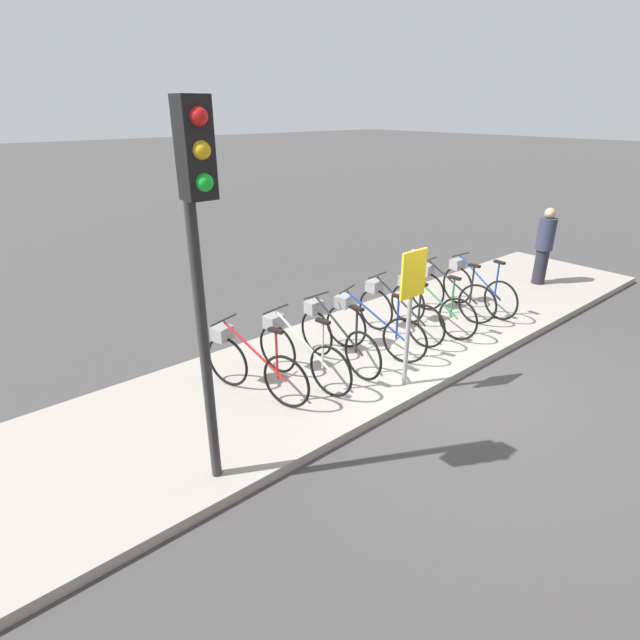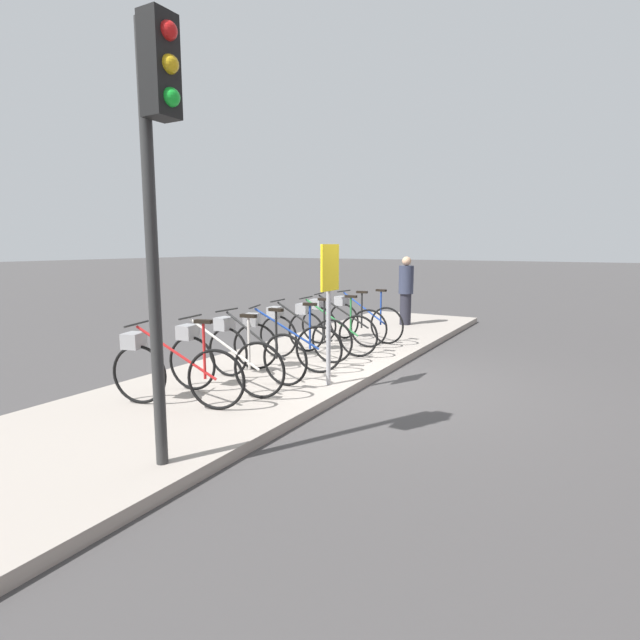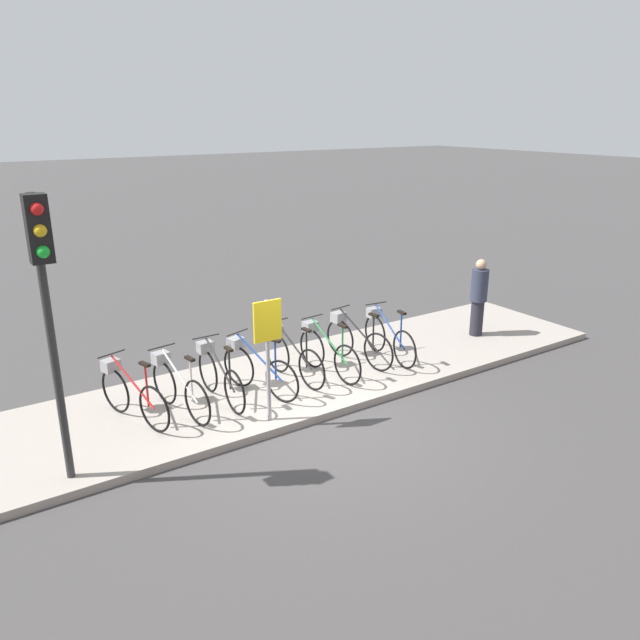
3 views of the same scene
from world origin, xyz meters
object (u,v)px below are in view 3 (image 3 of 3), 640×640
object	(u,v)px
pedestrian	(479,296)
traffic_light	(45,283)
parked_bicycle_4	(291,354)
sign_post	(268,340)
parked_bicycle_0	(130,392)
parked_bicycle_6	(355,339)
parked_bicycle_2	(218,374)
parked_bicycle_5	(326,350)
parked_bicycle_1	(177,385)
parked_bicycle_7	(387,335)
parked_bicycle_3	(256,367)

from	to	relation	value
pedestrian	traffic_light	xyz separation A→B (m)	(-8.21, -0.98, 1.72)
pedestrian	traffic_light	bearing A→B (deg)	-173.18
traffic_light	parked_bicycle_4	bearing A→B (deg)	16.94
sign_post	parked_bicycle_0	bearing A→B (deg)	145.81
parked_bicycle_4	parked_bicycle_6	xyz separation A→B (m)	(1.37, 0.01, 0.00)
parked_bicycle_2	pedestrian	bearing A→B (deg)	-1.26
parked_bicycle_5	traffic_light	bearing A→B (deg)	-167.19
pedestrian	traffic_light	world-z (taller)	traffic_light
parked_bicycle_4	parked_bicycle_5	distance (m)	0.64
parked_bicycle_1	pedestrian	xyz separation A→B (m)	(6.40, -0.08, 0.38)
parked_bicycle_6	pedestrian	world-z (taller)	pedestrian
parked_bicycle_4	parked_bicycle_7	xyz separation A→B (m)	(1.98, -0.15, 0.00)
parked_bicycle_1	sign_post	size ratio (longest dim) A/B	0.89
parked_bicycle_0	parked_bicycle_2	bearing A→B (deg)	-4.03
parked_bicycle_4	parked_bicycle_3	bearing A→B (deg)	-168.26
parked_bicycle_2	sign_post	size ratio (longest dim) A/B	0.90
parked_bicycle_0	sign_post	size ratio (longest dim) A/B	0.87
parked_bicycle_6	pedestrian	xyz separation A→B (m)	(2.95, -0.21, 0.38)
parked_bicycle_4	parked_bicycle_7	size ratio (longest dim) A/B	1.00
parked_bicycle_2	parked_bicycle_0	bearing A→B (deg)	175.97
parked_bicycle_7	traffic_light	xyz separation A→B (m)	(-5.87, -1.03, 2.10)
sign_post	traffic_light	bearing A→B (deg)	-179.00
pedestrian	sign_post	xyz separation A→B (m)	(-5.37, -0.93, 0.44)
parked_bicycle_0	parked_bicycle_4	world-z (taller)	same
parked_bicycle_4	sign_post	xyz separation A→B (m)	(-1.05, -1.13, 0.82)
parked_bicycle_6	traffic_light	world-z (taller)	traffic_light
parked_bicycle_0	parked_bicycle_3	world-z (taller)	same
parked_bicycle_0	sign_post	bearing A→B (deg)	-34.19
parked_bicycle_1	parked_bicycle_5	xyz separation A→B (m)	(2.70, -0.04, 0.00)
parked_bicycle_3	traffic_light	size ratio (longest dim) A/B	0.45
parked_bicycle_6	parked_bicycle_5	bearing A→B (deg)	-167.53
traffic_light	sign_post	distance (m)	3.11
parked_bicycle_4	parked_bicycle_5	size ratio (longest dim) A/B	1.00
parked_bicycle_2	parked_bicycle_6	world-z (taller)	same
parked_bicycle_0	parked_bicycle_7	world-z (taller)	same
parked_bicycle_1	parked_bicycle_7	distance (m)	4.06
parked_bicycle_7	parked_bicycle_5	bearing A→B (deg)	-179.66
parked_bicycle_2	parked_bicycle_4	xyz separation A→B (m)	(1.38, 0.08, 0.00)
parked_bicycle_0	parked_bicycle_2	xyz separation A→B (m)	(1.37, -0.10, 0.00)
parked_bicycle_6	pedestrian	size ratio (longest dim) A/B	1.05
pedestrian	parked_bicycle_5	bearing A→B (deg)	179.34
parked_bicycle_3	parked_bicycle_4	world-z (taller)	same
parked_bicycle_4	sign_post	world-z (taller)	sign_post
parked_bicycle_1	parked_bicycle_4	xyz separation A→B (m)	(2.08, 0.12, 0.00)
parked_bicycle_3	parked_bicycle_4	distance (m)	0.77
parked_bicycle_0	parked_bicycle_6	bearing A→B (deg)	-0.17
parked_bicycle_5	pedestrian	xyz separation A→B (m)	(3.71, -0.04, 0.38)
parked_bicycle_2	sign_post	bearing A→B (deg)	-72.55
parked_bicycle_7	pedestrian	xyz separation A→B (m)	(2.34, -0.05, 0.38)
parked_bicycle_6	pedestrian	bearing A→B (deg)	-4.08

